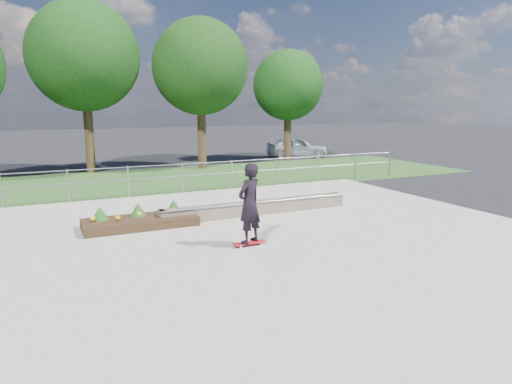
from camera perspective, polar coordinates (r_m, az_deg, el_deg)
ground at (r=10.69m, az=2.51°, el=-7.26°), size 120.00×120.00×0.00m
grass_verge at (r=20.79m, az=-11.84°, el=1.43°), size 30.00×8.00×0.02m
concrete_slab at (r=10.68m, az=2.51°, el=-7.10°), size 15.00×15.00×0.06m
fence at (r=17.33m, az=-9.17°, el=2.23°), size 20.06×0.06×1.20m
tree_mid_left at (r=24.18m, az=-20.72°, el=15.57°), size 5.25×5.25×8.25m
tree_mid_right at (r=24.32m, az=-6.97°, el=15.25°), size 4.90×4.90×7.70m
tree_far_right at (r=28.11m, az=4.03°, el=13.15°), size 4.20×4.20×6.60m
grind_ledge at (r=13.80m, az=0.17°, el=-1.95°), size 6.00×0.44×0.43m
planter_bed at (r=12.83m, az=-14.31°, el=-3.37°), size 3.00×1.20×0.61m
skateboarder at (r=10.53m, az=-0.83°, el=-1.47°), size 0.81×0.71×1.96m
parked_car at (r=29.66m, az=5.12°, el=5.64°), size 4.23×2.83×1.34m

